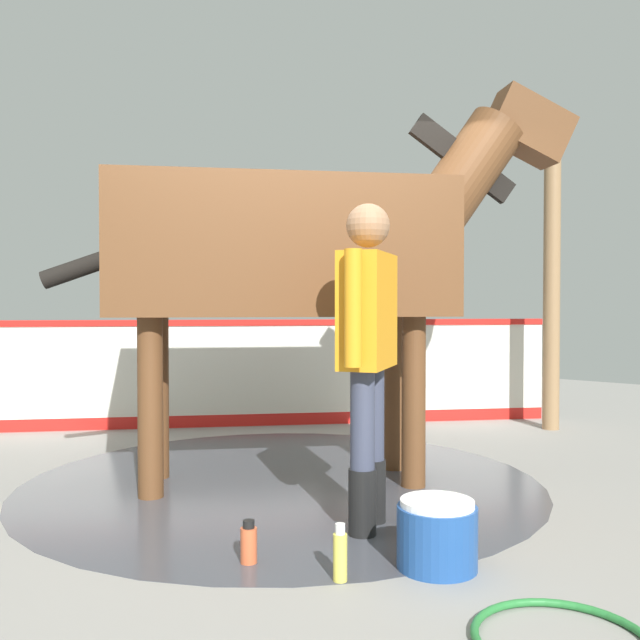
{
  "coord_description": "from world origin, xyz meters",
  "views": [
    {
      "loc": [
        -3.07,
        -2.95,
        1.22
      ],
      "look_at": [
        0.13,
        -0.24,
        1.13
      ],
      "focal_mm": 38.44,
      "sensor_mm": 36.0,
      "label": 1
    }
  ],
  "objects_px": {
    "handler": "(368,339)",
    "horse": "(301,249)",
    "hose_coil": "(563,640)",
    "wash_bucket": "(437,534)",
    "bottle_shampoo": "(340,555)",
    "bottle_spray": "(249,543)"
  },
  "relations": [
    {
      "from": "horse",
      "to": "handler",
      "type": "bearing_deg",
      "value": -77.19
    },
    {
      "from": "wash_bucket",
      "to": "bottle_shampoo",
      "type": "xyz_separation_m",
      "value": [
        -0.41,
        0.25,
        -0.04
      ]
    },
    {
      "from": "bottle_shampoo",
      "to": "bottle_spray",
      "type": "bearing_deg",
      "value": 103.95
    },
    {
      "from": "wash_bucket",
      "to": "hose_coil",
      "type": "bearing_deg",
      "value": -114.93
    },
    {
      "from": "wash_bucket",
      "to": "bottle_shampoo",
      "type": "height_order",
      "value": "wash_bucket"
    },
    {
      "from": "handler",
      "to": "horse",
      "type": "bearing_deg",
      "value": -50.78
    },
    {
      "from": "handler",
      "to": "bottle_shampoo",
      "type": "relative_size",
      "value": 6.9
    },
    {
      "from": "bottle_shampoo",
      "to": "bottle_spray",
      "type": "height_order",
      "value": "bottle_shampoo"
    },
    {
      "from": "handler",
      "to": "bottle_shampoo",
      "type": "height_order",
      "value": "handler"
    },
    {
      "from": "horse",
      "to": "hose_coil",
      "type": "bearing_deg",
      "value": -74.76
    },
    {
      "from": "horse",
      "to": "bottle_shampoo",
      "type": "bearing_deg",
      "value": -91.3
    },
    {
      "from": "horse",
      "to": "wash_bucket",
      "type": "xyz_separation_m",
      "value": [
        -0.75,
        -1.52,
        -1.45
      ]
    },
    {
      "from": "bottle_spray",
      "to": "handler",
      "type": "bearing_deg",
      "value": -9.42
    },
    {
      "from": "horse",
      "to": "wash_bucket",
      "type": "bearing_deg",
      "value": -75.22
    },
    {
      "from": "horse",
      "to": "handler",
      "type": "relative_size",
      "value": 1.64
    },
    {
      "from": "wash_bucket",
      "to": "bottle_shampoo",
      "type": "distance_m",
      "value": 0.48
    },
    {
      "from": "bottle_shampoo",
      "to": "hose_coil",
      "type": "relative_size",
      "value": 0.39
    },
    {
      "from": "handler",
      "to": "bottle_spray",
      "type": "relative_size",
      "value": 8.65
    },
    {
      "from": "handler",
      "to": "bottle_spray",
      "type": "xyz_separation_m",
      "value": [
        -0.77,
        0.13,
        -0.94
      ]
    },
    {
      "from": "handler",
      "to": "wash_bucket",
      "type": "height_order",
      "value": "handler"
    },
    {
      "from": "bottle_spray",
      "to": "wash_bucket",
      "type": "bearing_deg",
      "value": -53.58
    },
    {
      "from": "horse",
      "to": "wash_bucket",
      "type": "relative_size",
      "value": 7.78
    }
  ]
}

